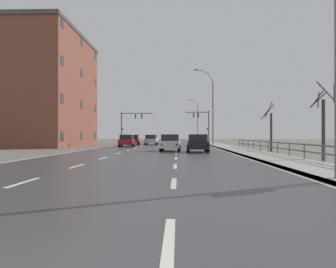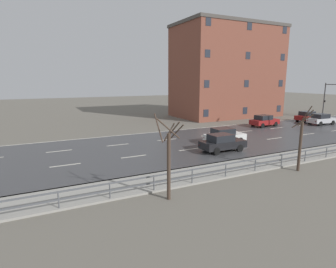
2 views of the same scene
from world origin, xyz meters
name	(u,v)px [view 2 (image 2 of 2)]	position (x,y,z in m)	size (l,w,h in m)	color
ground_plane	(333,127)	(0.00, 48.00, -0.06)	(160.00, 160.00, 0.12)	#666056
guardrail	(226,168)	(9.85, 21.85, 0.71)	(0.07, 30.62, 1.00)	#515459
traffic_signal_left	(333,93)	(-6.40, 57.13, 4.02)	(5.83, 0.36, 5.76)	#38383A
car_far_left	(222,143)	(4.16, 25.90, 0.80)	(1.87, 4.12, 1.57)	black
car_mid_centre	(321,119)	(-1.63, 47.77, 0.80)	(1.96, 4.17, 1.57)	#B7B7BC
car_far_right	(264,121)	(-4.12, 39.34, 0.80)	(1.98, 4.18, 1.57)	maroon
car_near_left	(308,116)	(-4.54, 48.70, 0.80)	(1.99, 4.18, 1.57)	maroon
car_distant	(224,136)	(1.76, 28.00, 0.80)	(1.93, 4.15, 1.57)	silver
brick_building	(227,71)	(-15.84, 41.81, 7.71)	(10.41, 17.86, 15.40)	brown
bare_tree_near	(169,160)	(11.10, 17.07, 2.18)	(1.42, 1.50, 4.61)	#423328
bare_tree_mid	(301,143)	(10.91, 27.43, 2.02)	(1.34, 1.11, 4.59)	#423328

